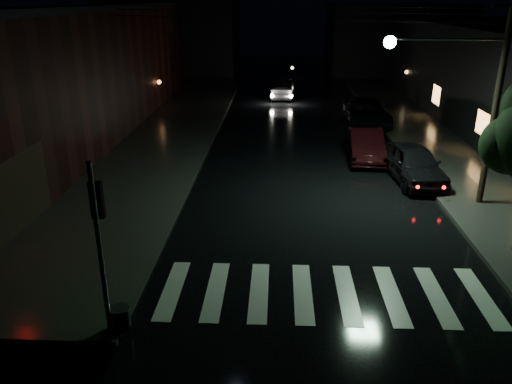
# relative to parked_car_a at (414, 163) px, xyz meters

# --- Properties ---
(ground) EXTENTS (120.00, 120.00, 0.00)m
(ground) POSITION_rel_parked_car_a_xyz_m (-7.60, -9.73, -0.80)
(ground) COLOR black
(ground) RESTS_ON ground
(sidewalk_left) EXTENTS (6.00, 44.00, 0.15)m
(sidewalk_left) POSITION_rel_parked_car_a_xyz_m (-12.60, 4.27, -0.73)
(sidewalk_left) COLOR #282826
(sidewalk_left) RESTS_ON ground
(sidewalk_right) EXTENTS (4.00, 44.00, 0.15)m
(sidewalk_right) POSITION_rel_parked_car_a_xyz_m (2.40, 4.27, -0.73)
(sidewalk_right) COLOR #282826
(sidewalk_right) RESTS_ON ground
(building_left) EXTENTS (10.00, 36.00, 7.00)m
(building_left) POSITION_rel_parked_car_a_xyz_m (-19.60, 6.27, 2.70)
(building_left) COLOR black
(building_left) RESTS_ON ground
(building_far_left) EXTENTS (14.00, 10.00, 8.00)m
(building_far_left) POSITION_rel_parked_car_a_xyz_m (-17.60, 35.27, 3.20)
(building_far_left) COLOR black
(building_far_left) RESTS_ON ground
(building_far_right) EXTENTS (14.00, 10.00, 7.00)m
(building_far_right) POSITION_rel_parked_car_a_xyz_m (6.40, 35.27, 2.70)
(building_far_right) COLOR black
(building_far_right) RESTS_ON ground
(crosswalk) EXTENTS (9.00, 3.00, 0.01)m
(crosswalk) POSITION_rel_parked_car_a_xyz_m (-4.60, -9.23, -0.80)
(crosswalk) COLOR beige
(crosswalk) RESTS_ON ground
(signal_pole_corner) EXTENTS (0.68, 0.61, 4.20)m
(signal_pole_corner) POSITION_rel_parked_car_a_xyz_m (-9.74, -11.18, 0.74)
(signal_pole_corner) COLOR slate
(signal_pole_corner) RESTS_ON ground
(utility_pole) EXTENTS (4.92, 0.44, 8.00)m
(utility_pole) POSITION_rel_parked_car_a_xyz_m (1.23, -2.73, 3.80)
(utility_pole) COLOR black
(utility_pole) RESTS_ON ground
(parked_car_a) EXTENTS (2.29, 4.85, 1.60)m
(parked_car_a) POSITION_rel_parked_car_a_xyz_m (0.00, 0.00, 0.00)
(parked_car_a) COLOR black
(parked_car_a) RESTS_ON ground
(parked_car_b) EXTENTS (1.89, 4.64, 1.50)m
(parked_car_b) POSITION_rel_parked_car_a_xyz_m (-1.58, 3.16, -0.05)
(parked_car_b) COLOR black
(parked_car_b) RESTS_ON ground
(parked_car_c) EXTENTS (2.17, 4.65, 1.31)m
(parked_car_c) POSITION_rel_parked_car_a_xyz_m (-0.84, 11.07, -0.15)
(parked_car_c) COLOR black
(parked_car_c) RESTS_ON ground
(parked_car_d) EXTENTS (2.78, 5.82, 1.60)m
(parked_car_d) POSITION_rel_parked_car_a_xyz_m (-0.37, 10.32, -0.00)
(parked_car_d) COLOR black
(parked_car_d) RESTS_ON ground
(oncoming_car) EXTENTS (1.67, 4.66, 1.53)m
(oncoming_car) POSITION_rel_parked_car_a_xyz_m (-5.70, 19.38, -0.04)
(oncoming_car) COLOR black
(oncoming_car) RESTS_ON ground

